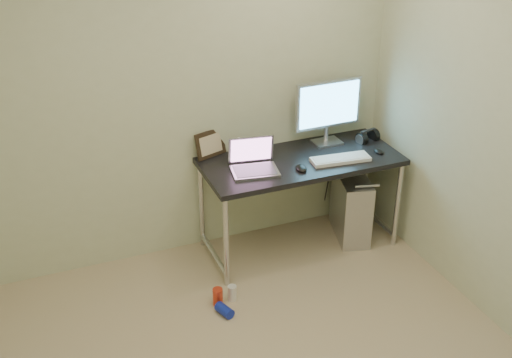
% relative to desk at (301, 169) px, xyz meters
% --- Properties ---
extents(wall_back, '(3.50, 0.02, 2.50)m').
position_rel_desk_xyz_m(wall_back, '(-0.95, 0.32, 0.59)').
color(wall_back, beige).
rests_on(wall_back, ground).
extents(desk, '(1.47, 0.64, 0.75)m').
position_rel_desk_xyz_m(desk, '(0.00, 0.00, 0.00)').
color(desk, black).
rests_on(desk, ground).
extents(tower_computer, '(0.34, 0.54, 0.56)m').
position_rel_desk_xyz_m(tower_computer, '(0.45, -0.01, -0.40)').
color(tower_computer, silver).
rests_on(tower_computer, ground).
extents(cable_a, '(0.01, 0.16, 0.69)m').
position_rel_desk_xyz_m(cable_a, '(0.40, 0.27, -0.26)').
color(cable_a, black).
rests_on(cable_a, ground).
extents(cable_b, '(0.02, 0.11, 0.71)m').
position_rel_desk_xyz_m(cable_b, '(0.49, 0.25, -0.28)').
color(cable_b, black).
rests_on(cable_b, ground).
extents(can_red, '(0.09, 0.09, 0.13)m').
position_rel_desk_xyz_m(can_red, '(-0.83, -0.47, -0.60)').
color(can_red, red).
rests_on(can_red, ground).
extents(can_white, '(0.07, 0.07, 0.11)m').
position_rel_desk_xyz_m(can_white, '(-0.72, -0.46, -0.61)').
color(can_white, white).
rests_on(can_white, ground).
extents(can_blue, '(0.11, 0.15, 0.07)m').
position_rel_desk_xyz_m(can_blue, '(-0.82, -0.59, -0.63)').
color(can_blue, '#1528B2').
rests_on(can_blue, ground).
extents(laptop, '(0.37, 0.32, 0.23)m').
position_rel_desk_xyz_m(laptop, '(-0.39, -0.03, 0.14)').
color(laptop, '#B2B2B9').
rests_on(laptop, desk).
extents(monitor, '(0.54, 0.16, 0.51)m').
position_rel_desk_xyz_m(monitor, '(0.31, 0.19, 0.38)').
color(monitor, '#B2B2B9').
rests_on(monitor, desk).
extents(keyboard, '(0.45, 0.19, 0.03)m').
position_rel_desk_xyz_m(keyboard, '(0.25, -0.14, 0.10)').
color(keyboard, white).
rests_on(keyboard, desk).
extents(mouse_right, '(0.06, 0.10, 0.03)m').
position_rel_desk_xyz_m(mouse_right, '(0.59, -0.12, 0.10)').
color(mouse_right, black).
rests_on(mouse_right, desk).
extents(mouse_left, '(0.09, 0.13, 0.04)m').
position_rel_desk_xyz_m(mouse_left, '(-0.08, -0.16, 0.11)').
color(mouse_left, black).
rests_on(mouse_left, desk).
extents(headphones, '(0.19, 0.11, 0.12)m').
position_rel_desk_xyz_m(headphones, '(0.62, 0.10, 0.12)').
color(headphones, black).
rests_on(headphones, desk).
extents(picture_frame, '(0.26, 0.15, 0.20)m').
position_rel_desk_xyz_m(picture_frame, '(-0.60, 0.30, 0.18)').
color(picture_frame, black).
rests_on(picture_frame, desk).
extents(webcam, '(0.05, 0.04, 0.13)m').
position_rel_desk_xyz_m(webcam, '(-0.39, 0.25, 0.18)').
color(webcam, silver).
rests_on(webcam, desk).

